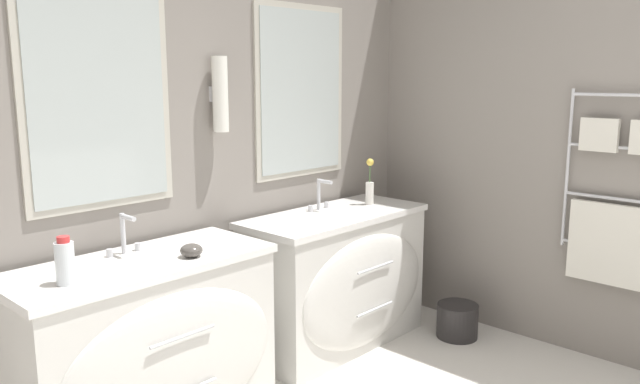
{
  "coord_description": "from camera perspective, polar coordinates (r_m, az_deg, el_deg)",
  "views": [
    {
      "loc": [
        -1.79,
        -0.42,
        1.61
      ],
      "look_at": [
        0.33,
        1.58,
        1.06
      ],
      "focal_mm": 35.0,
      "sensor_mm": 36.0,
      "label": 1
    }
  ],
  "objects": [
    {
      "name": "faucet_left",
      "position": [
        2.94,
        -17.44,
        -3.76
      ],
      "size": [
        0.17,
        0.12,
        0.19
      ],
      "color": "silver",
      "rests_on": "vanity_left"
    },
    {
      "name": "faucet_right",
      "position": [
        3.73,
        0.02,
        -0.29
      ],
      "size": [
        0.17,
        0.12,
        0.19
      ],
      "color": "silver",
      "rests_on": "vanity_right"
    },
    {
      "name": "amenity_bowl",
      "position": [
        2.84,
        -11.68,
        -5.25
      ],
      "size": [
        0.1,
        0.1,
        0.06
      ],
      "color": "#4C4742",
      "rests_on": "vanity_left"
    },
    {
      "name": "vanity_right",
      "position": [
        3.75,
        1.76,
        -7.94
      ],
      "size": [
        1.17,
        0.57,
        0.81
      ],
      "color": "silver",
      "rests_on": "ground_plane"
    },
    {
      "name": "wall_right",
      "position": [
        3.86,
        21.49,
        5.25
      ],
      "size": [
        0.13,
        4.38,
        2.6
      ],
      "color": "gray",
      "rests_on": "ground_plane"
    },
    {
      "name": "flower_vase",
      "position": [
        3.89,
        4.57,
        0.48
      ],
      "size": [
        0.05,
        0.05,
        0.29
      ],
      "color": "silver",
      "rests_on": "vanity_right"
    },
    {
      "name": "wall_back",
      "position": [
        3.26,
        -13.06,
        5.11
      ],
      "size": [
        5.11,
        0.16,
        2.6
      ],
      "color": "gray",
      "rests_on": "ground_plane"
    },
    {
      "name": "vanity_left",
      "position": [
        2.97,
        -15.38,
        -13.46
      ],
      "size": [
        1.17,
        0.57,
        0.81
      ],
      "color": "silver",
      "rests_on": "ground_plane"
    },
    {
      "name": "toiletry_bottle",
      "position": [
        2.61,
        -22.29,
        -5.95
      ],
      "size": [
        0.07,
        0.07,
        0.19
      ],
      "color": "silver",
      "rests_on": "vanity_left"
    },
    {
      "name": "waste_bin",
      "position": [
        4.04,
        12.45,
        -11.34
      ],
      "size": [
        0.26,
        0.26,
        0.21
      ],
      "color": "#282626",
      "rests_on": "ground_plane"
    }
  ]
}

